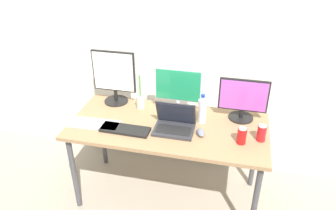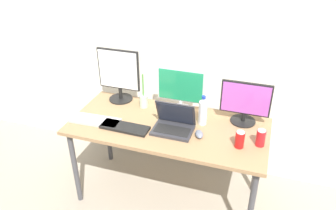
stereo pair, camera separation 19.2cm
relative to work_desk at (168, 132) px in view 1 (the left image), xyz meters
The scene contains 14 objects.
ground_plane 0.67m from the work_desk, ahead, with size 16.00×16.00×0.00m, color gray.
wall_back 0.86m from the work_desk, 90.00° to the left, with size 7.00×0.08×2.60m, color silver.
work_desk is the anchor object (origin of this frame).
monitor_left 0.67m from the work_desk, 153.44° to the left, with size 0.37×0.21×0.47m.
monitor_center 0.36m from the work_desk, 83.39° to the left, with size 0.39×0.20×0.38m.
monitor_right 0.65m from the work_desk, 22.65° to the left, with size 0.38×0.20×0.34m.
laptop_silver 0.14m from the work_desk, 37.26° to the right, with size 0.30×0.22×0.23m.
keyboard_main 0.59m from the work_desk, 166.78° to the right, with size 0.40×0.14×0.02m, color #B2B2B7.
keyboard_aux 0.35m from the work_desk, 153.29° to the right, with size 0.38×0.13×0.02m, color black.
mouse_by_keyboard 0.29m from the work_desk, 15.53° to the right, with size 0.06×0.10×0.04m, color slate.
water_bottle 0.33m from the work_desk, 22.49° to the left, with size 0.07×0.07×0.25m.
soda_can_near_keyboard 0.59m from the work_desk, 11.20° to the right, with size 0.07×0.07×0.13m.
soda_can_by_laptop 0.72m from the work_desk, ahead, with size 0.07×0.07×0.13m.
bamboo_vase 0.38m from the work_desk, 143.89° to the left, with size 0.07×0.07×0.30m.
Camera 1 is at (0.48, -2.10, 2.15)m, focal length 35.00 mm.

